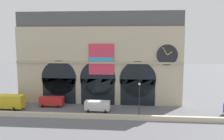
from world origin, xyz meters
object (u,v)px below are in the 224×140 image
Objects in this scene: van_midwest at (52,101)px; box_truck_west at (7,102)px; street_lamp_quayside at (139,96)px; van_center at (97,106)px.

box_truck_west is at bearing -161.42° from van_midwest.
street_lamp_quayside is (19.26, -6.50, 3.17)m from van_midwest.
van_midwest is at bearing 165.64° from van_center.
street_lamp_quayside is (28.07, -3.54, 2.71)m from box_truck_west.
van_midwest is 0.75× the size of street_lamp_quayside.
box_truck_west reaches higher than van_center.
box_truck_west is at bearing -179.38° from van_center.
street_lamp_quayside reaches higher than van_midwest.
street_lamp_quayside is at bearing -7.18° from box_truck_west.
street_lamp_quayside is at bearing -18.65° from van_midwest.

